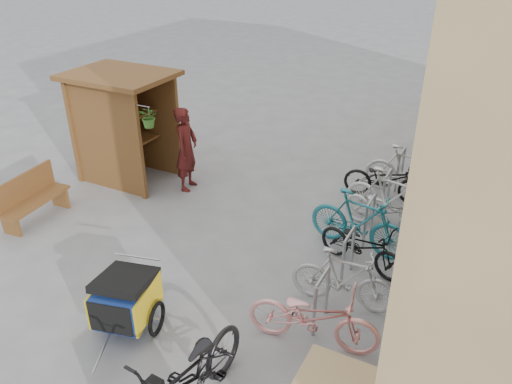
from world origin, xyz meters
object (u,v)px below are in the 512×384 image
at_px(bike_5, 390,198).
at_px(cargo_bike, 188,382).
at_px(bike_7, 407,171).
at_px(child_trailer, 126,298).
at_px(person_kiosk, 186,149).
at_px(shopping_carts, 446,144).
at_px(bike_2, 362,246).
at_px(bike_4, 385,211).
at_px(bike_6, 385,180).
at_px(kiosk, 120,112).
at_px(bike_3, 359,222).
at_px(bike_0, 313,316).
at_px(bench, 31,197).
at_px(bike_1, 344,279).

bearing_deg(bike_5, cargo_bike, -179.06).
relative_size(bike_5, bike_7, 1.03).
relative_size(child_trailer, person_kiosk, 0.89).
distance_m(shopping_carts, bike_5, 3.14).
height_order(cargo_bike, bike_2, cargo_bike).
relative_size(bike_4, bike_6, 1.01).
bearing_deg(person_kiosk, cargo_bike, -155.09).
relative_size(bike_2, bike_4, 0.93).
bearing_deg(kiosk, bike_5, 6.99).
bearing_deg(shopping_carts, bike_3, -100.76).
height_order(bike_2, bike_5, bike_5).
xyz_separation_m(child_trailer, bike_6, (2.25, 5.42, -0.07)).
xyz_separation_m(bike_0, bike_6, (-0.19, 4.52, -0.03)).
xyz_separation_m(kiosk, bike_5, (5.75, 0.70, -1.00)).
bearing_deg(bike_4, person_kiosk, 108.26).
distance_m(bench, bike_5, 6.83).
height_order(bike_6, bike_7, bike_7).
distance_m(bench, bike_6, 7.02).
height_order(kiosk, bike_1, kiosk).
bearing_deg(cargo_bike, bench, 159.37).
xyz_separation_m(bench, bike_4, (6.15, 2.66, -0.03)).
distance_m(bike_2, bike_7, 2.94).
bearing_deg(shopping_carts, bike_0, -95.64).
distance_m(kiosk, person_kiosk, 1.66).
xyz_separation_m(cargo_bike, bike_2, (0.92, 3.72, -0.12)).
bearing_deg(bike_2, bike_3, 39.22).
relative_size(shopping_carts, bike_3, 1.08).
bearing_deg(bike_3, bench, 115.00).
distance_m(bike_3, bike_7, 2.46).
distance_m(child_trailer, bike_7, 6.38).
distance_m(bike_1, bike_2, 1.06).
relative_size(bike_6, bike_7, 0.95).
xyz_separation_m(cargo_bike, bike_7, (1.00, 6.66, -0.01)).
height_order(bike_1, bike_3, bike_3).
height_order(person_kiosk, bike_7, person_kiosk).
bearing_deg(bike_7, bench, 125.70).
bearing_deg(person_kiosk, bike_1, -126.17).
xyz_separation_m(bench, bike_1, (6.13, 0.35, 0.00)).
bearing_deg(kiosk, person_kiosk, 7.89).
xyz_separation_m(cargo_bike, bike_3, (0.71, 4.21, 0.01)).
distance_m(bike_0, bike_2, 2.00).
height_order(bike_1, bike_5, bike_5).
height_order(shopping_carts, bike_1, shopping_carts).
bearing_deg(bike_5, bike_4, -168.61).
height_order(shopping_carts, child_trailer, shopping_carts).
relative_size(kiosk, child_trailer, 1.54).
distance_m(child_trailer, person_kiosk, 4.32).
bearing_deg(bike_7, bike_6, 140.43).
xyz_separation_m(person_kiosk, bike_6, (3.91, 1.44, -0.46)).
bearing_deg(bike_5, bench, 127.21).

